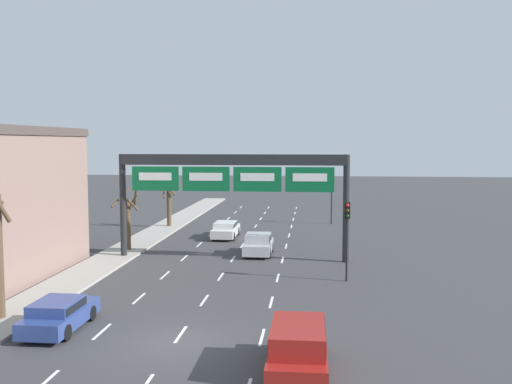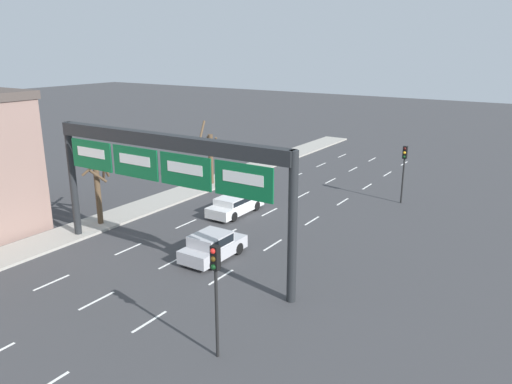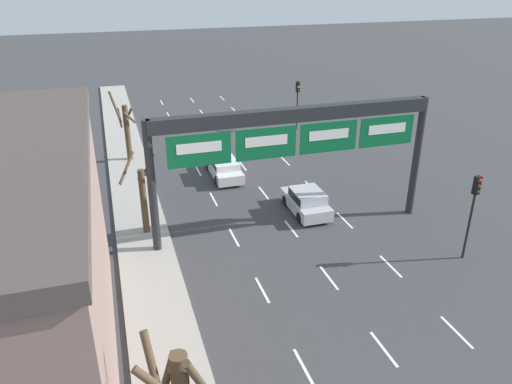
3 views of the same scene
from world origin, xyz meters
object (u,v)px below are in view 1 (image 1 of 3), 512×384
Objects in this scene: car_blue at (59,314)px; car_silver at (258,244)px; traffic_light_mid_block at (347,225)px; tree_bare_second at (129,218)px; sign_gantry at (232,174)px; tree_bare_furthest at (168,199)px; traffic_light_near_gantry at (332,192)px; car_white at (226,229)px; suv_red at (298,346)px.

car_silver is (6.66, 16.57, 0.08)m from car_blue.
traffic_light_mid_block is 0.96× the size of tree_bare_second.
car_blue is at bearing -109.13° from sign_gantry.
tree_bare_furthest is (-9.37, 11.81, 1.78)m from car_silver.
traffic_light_near_gantry is 22.48m from traffic_light_mid_block.
sign_gantry is 3.30× the size of tree_bare_second.
sign_gantry is at bearing -112.02° from traffic_light_near_gantry.
traffic_light_mid_block reaches higher than car_white.
sign_gantry is 10.08m from car_white.
suv_red is 0.95× the size of tree_bare_second.
traffic_light_near_gantry is at bearing 14.01° from tree_bare_furthest.
car_blue is 1.00× the size of traffic_light_near_gantry.
car_white is 1.08× the size of traffic_light_near_gantry.
sign_gantry is 3.57× the size of car_blue.
tree_bare_second is at bearing -134.10° from traffic_light_near_gantry.
traffic_light_near_gantry is at bearing 70.60° from car_silver.
tree_bare_furthest is at bearing 119.88° from sign_gantry.
traffic_light_mid_block is at bearing -35.65° from sign_gantry.
car_white is at bearing -135.20° from traffic_light_near_gantry.
car_silver is at bearing -51.56° from tree_bare_furthest.
car_silver is 0.85× the size of tree_bare_second.
tree_bare_furthest is at bearing 128.44° from car_silver.
sign_gantry is 16.02m from tree_bare_furthest.
traffic_light_near_gantry is 0.92× the size of tree_bare_second.
sign_gantry is 3.86× the size of car_silver.
traffic_light_near_gantry is (7.01, 17.33, -2.62)m from sign_gantry.
suv_red is at bearing -100.28° from traffic_light_mid_block.
car_white is at bearing 81.88° from car_blue.
traffic_light_near_gantry reaches higher than suv_red.
suv_red is 0.86× the size of tree_bare_furthest.
tree_bare_furthest is at bearing 90.51° from tree_bare_second.
car_white is 8.95m from tree_bare_second.
sign_gantry is at bearing -15.36° from tree_bare_second.
sign_gantry is at bearing 70.87° from car_blue.
traffic_light_mid_block is 24.04m from tree_bare_furthest.
traffic_light_mid_block is at bearing -56.89° from car_white.
tree_bare_second is (-14.90, 7.27, -0.75)m from traffic_light_mid_block.
sign_gantry reaches higher than traffic_light_mid_block.
suv_red is at bearing -75.08° from sign_gantry.
tree_bare_second is 11.51m from tree_bare_furthest.
suv_red is at bearing -58.19° from tree_bare_second.
car_silver is 9.42m from tree_bare_second.
suv_red reaches higher than car_blue.
traffic_light_mid_block is 16.60m from tree_bare_second.
traffic_light_near_gantry is (2.18, 35.44, 2.12)m from suv_red.
suv_red reaches higher than car_white.
tree_bare_furthest is at bearing -165.99° from traffic_light_near_gantry.
car_silver is (3.33, -6.78, 0.08)m from car_white.
tree_bare_second reaches higher than traffic_light_near_gantry.
tree_bare_furthest reaches higher than suv_red.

